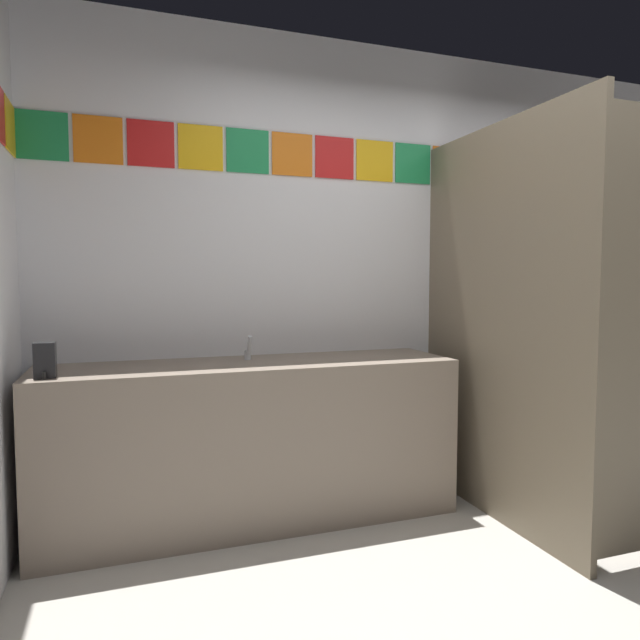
# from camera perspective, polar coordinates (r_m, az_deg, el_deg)

# --- Properties ---
(ground_plane) EXTENTS (9.29, 9.29, 0.00)m
(ground_plane) POSITION_cam_1_polar(r_m,az_deg,el_deg) (2.64, 24.29, -25.65)
(ground_plane) COLOR #B2ADA3
(wall_back) EXTENTS (4.22, 0.09, 2.72)m
(wall_back) POSITION_cam_1_polar(r_m,az_deg,el_deg) (3.64, 7.06, 5.13)
(wall_back) COLOR silver
(wall_back) RESTS_ON ground_plane
(vanity_counter) EXTENTS (2.18, 0.58, 0.86)m
(vanity_counter) POSITION_cam_1_polar(r_m,az_deg,el_deg) (3.13, -6.81, -11.96)
(vanity_counter) COLOR gray
(vanity_counter) RESTS_ON ground_plane
(faucet_center) EXTENTS (0.04, 0.10, 0.14)m
(faucet_center) POSITION_cam_1_polar(r_m,az_deg,el_deg) (3.12, -7.24, -3.07)
(faucet_center) COLOR silver
(faucet_center) RESTS_ON vanity_counter
(soap_dispenser) EXTENTS (0.09, 0.09, 0.16)m
(soap_dispenser) POSITION_cam_1_polar(r_m,az_deg,el_deg) (2.81, -25.99, -3.68)
(soap_dispenser) COLOR black
(soap_dispenser) RESTS_ON vanity_counter
(stall_divider) EXTENTS (0.92, 1.39, 2.12)m
(stall_divider) POSITION_cam_1_polar(r_m,az_deg,el_deg) (3.08, 22.84, -0.62)
(stall_divider) COLOR #726651
(stall_divider) RESTS_ON ground_plane
(toilet) EXTENTS (0.39, 0.49, 0.74)m
(toilet) POSITION_cam_1_polar(r_m,az_deg,el_deg) (3.85, 20.53, -11.13)
(toilet) COLOR white
(toilet) RESTS_ON ground_plane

